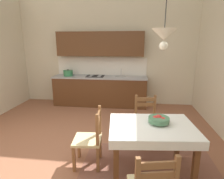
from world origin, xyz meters
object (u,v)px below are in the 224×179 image
kitchen_cabinetry (100,78)px  fruit_bowl (159,120)px  dining_chair_tv_side (90,139)px  dining_table (152,134)px  pendant_lamp (164,35)px  dining_chair_kitchen_side (146,122)px

kitchen_cabinetry → fruit_bowl: kitchen_cabinetry is taller
dining_chair_tv_side → kitchen_cabinetry: bearing=97.3°
dining_table → fruit_bowl: fruit_bowl is taller
pendant_lamp → dining_table: bearing=163.9°
dining_table → dining_chair_kitchen_side: bearing=92.0°
kitchen_cabinetry → dining_table: (1.31, -3.00, -0.25)m
dining_chair_tv_side → dining_chair_kitchen_side: 1.18m
dining_chair_tv_side → pendant_lamp: 1.85m
kitchen_cabinetry → dining_chair_tv_side: kitchen_cabinetry is taller
dining_table → pendant_lamp: (0.08, -0.02, 1.38)m
kitchen_cabinetry → dining_table: size_ratio=2.19×
kitchen_cabinetry → dining_chair_kitchen_side: (1.28, -2.18, -0.41)m
dining_table → dining_chair_tv_side: size_ratio=1.39×
dining_chair_tv_side → pendant_lamp: size_ratio=1.16×
kitchen_cabinetry → fruit_bowl: (1.40, -2.92, -0.04)m
dining_table → pendant_lamp: pendant_lamp is taller
pendant_lamp → dining_chair_tv_side: bearing=175.5°
dining_table → dining_chair_kitchen_side: size_ratio=1.39×
dining_table → dining_chair_kitchen_side: 0.83m
pendant_lamp → kitchen_cabinetry: bearing=114.6°
dining_chair_tv_side → pendant_lamp: bearing=-4.5°
kitchen_cabinetry → dining_chair_tv_side: bearing=-82.7°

